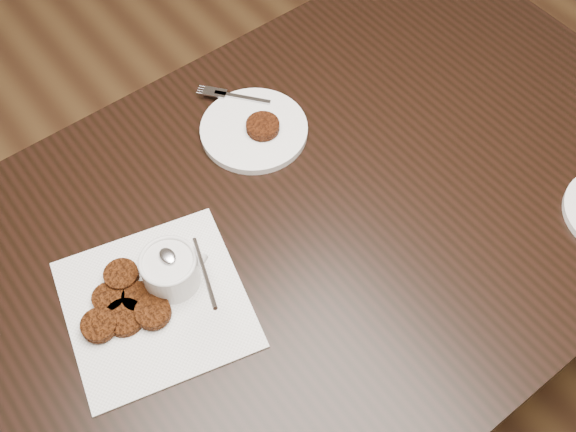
# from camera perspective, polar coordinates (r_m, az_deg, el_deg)

# --- Properties ---
(floor) EXTENTS (4.00, 4.00, 0.00)m
(floor) POSITION_cam_1_polar(r_m,az_deg,el_deg) (1.82, 3.02, -16.09)
(floor) COLOR brown
(floor) RESTS_ON ground
(table) EXTENTS (1.34, 0.86, 0.75)m
(table) POSITION_cam_1_polar(r_m,az_deg,el_deg) (1.52, 2.58, -7.26)
(table) COLOR black
(table) RESTS_ON floor
(napkin) EXTENTS (0.33, 0.33, 0.00)m
(napkin) POSITION_cam_1_polar(r_m,az_deg,el_deg) (1.12, -10.63, -6.99)
(napkin) COLOR white
(napkin) RESTS_ON table
(sauce_ramekin) EXTENTS (0.14, 0.14, 0.12)m
(sauce_ramekin) POSITION_cam_1_polar(r_m,az_deg,el_deg) (1.08, -9.73, -3.51)
(sauce_ramekin) COLOR silver
(sauce_ramekin) RESTS_ON napkin
(patty_cluster) EXTENTS (0.24, 0.24, 0.02)m
(patty_cluster) POSITION_cam_1_polar(r_m,az_deg,el_deg) (1.11, -13.03, -6.90)
(patty_cluster) COLOR #622A0C
(patty_cluster) RESTS_ON napkin
(plate_with_patty) EXTENTS (0.27, 0.27, 0.03)m
(plate_with_patty) POSITION_cam_1_polar(r_m,az_deg,el_deg) (1.28, -2.78, 7.17)
(plate_with_patty) COLOR white
(plate_with_patty) RESTS_ON table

